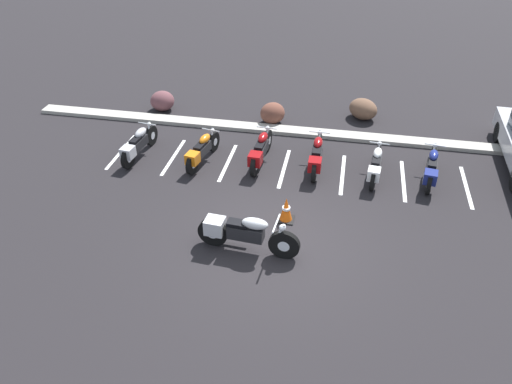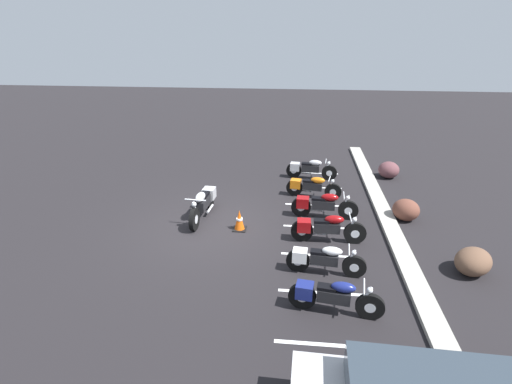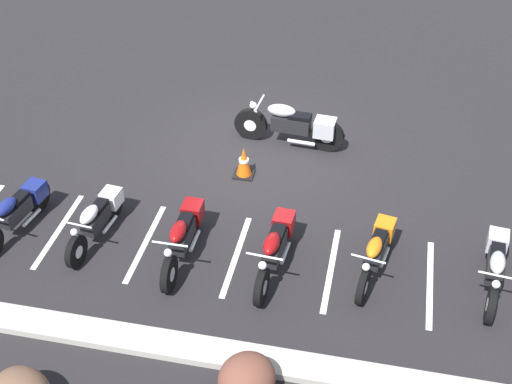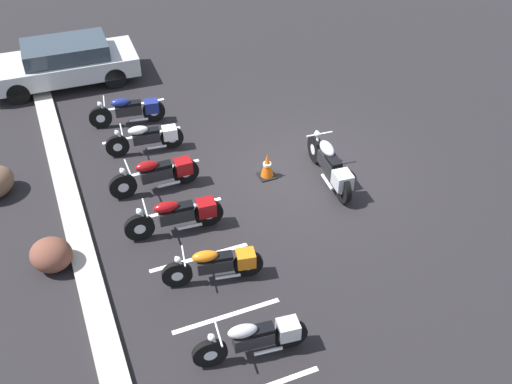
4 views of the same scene
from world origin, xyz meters
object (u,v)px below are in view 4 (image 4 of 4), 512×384
(parked_bike_0, at_px, (257,338))
(traffic_cone, at_px, (267,166))
(parked_bike_3, at_px, (159,173))
(parked_bike_1, at_px, (218,264))
(landscape_rock_0, at_px, (51,255))
(car_silver, at_px, (64,62))
(parked_bike_2, at_px, (179,215))
(motorcycle_silver_featured, at_px, (331,166))
(parked_bike_4, at_px, (148,137))
(parked_bike_5, at_px, (131,110))

(parked_bike_0, distance_m, traffic_cone, 5.16)
(parked_bike_3, xyz_separation_m, traffic_cone, (-0.49, -2.51, -0.14))
(parked_bike_0, relative_size, parked_bike_1, 1.03)
(landscape_rock_0, bearing_deg, car_silver, -10.18)
(parked_bike_2, xyz_separation_m, parked_bike_3, (1.59, 0.02, -0.00))
(parked_bike_0, relative_size, parked_bike_2, 0.95)
(parked_bike_3, bearing_deg, motorcycle_silver_featured, 161.09)
(parked_bike_4, xyz_separation_m, car_silver, (4.51, 1.41, 0.27))
(parked_bike_0, height_order, traffic_cone, parked_bike_0)
(parked_bike_2, xyz_separation_m, landscape_rock_0, (-0.10, 2.67, -0.10))
(parked_bike_2, height_order, landscape_rock_0, parked_bike_2)
(landscape_rock_0, bearing_deg, parked_bike_4, -40.33)
(car_silver, height_order, traffic_cone, car_silver)
(parked_bike_3, height_order, parked_bike_5, parked_bike_3)
(motorcycle_silver_featured, bearing_deg, traffic_cone, 62.51)
(parked_bike_2, relative_size, parked_bike_3, 1.01)
(parked_bike_4, distance_m, car_silver, 4.73)
(parked_bike_0, xyz_separation_m, parked_bike_3, (5.17, 0.34, 0.02))
(motorcycle_silver_featured, xyz_separation_m, parked_bike_4, (2.91, 3.63, -0.08))
(parked_bike_1, relative_size, parked_bike_5, 0.97)
(parked_bike_2, bearing_deg, traffic_cone, -152.30)
(parked_bike_3, bearing_deg, traffic_cone, 168.75)
(parked_bike_3, xyz_separation_m, parked_bike_4, (1.62, -0.16, -0.03))
(parked_bike_3, relative_size, parked_bike_5, 1.05)
(motorcycle_silver_featured, relative_size, car_silver, 0.54)
(parked_bike_1, xyz_separation_m, parked_bike_2, (1.66, 0.29, 0.03))
(parked_bike_2, relative_size, parked_bike_4, 1.09)
(parked_bike_2, height_order, parked_bike_3, parked_bike_2)
(motorcycle_silver_featured, distance_m, traffic_cone, 1.51)
(car_silver, bearing_deg, parked_bike_3, 103.55)
(motorcycle_silver_featured, relative_size, parked_bike_0, 1.16)
(traffic_cone, bearing_deg, car_silver, 29.59)
(motorcycle_silver_featured, xyz_separation_m, parked_bike_1, (-1.97, 3.48, -0.08))
(car_silver, relative_size, traffic_cone, 6.81)
(parked_bike_1, distance_m, parked_bike_2, 1.69)
(parked_bike_2, relative_size, landscape_rock_0, 2.54)
(parked_bike_1, relative_size, parked_bike_2, 0.92)
(parked_bike_4, relative_size, parked_bike_5, 0.97)
(parked_bike_1, bearing_deg, motorcycle_silver_featured, -140.25)
(parked_bike_0, height_order, parked_bike_1, parked_bike_0)
(parked_bike_0, xyz_separation_m, landscape_rock_0, (3.47, 2.99, -0.08))
(parked_bike_0, relative_size, parked_bike_3, 0.96)
(parked_bike_1, xyz_separation_m, car_silver, (9.38, 1.55, 0.26))
(parked_bike_1, relative_size, parked_bike_3, 0.93)
(parked_bike_0, xyz_separation_m, parked_bike_1, (1.91, 0.03, -0.01))
(parked_bike_4, bearing_deg, parked_bike_2, 93.34)
(parked_bike_1, xyz_separation_m, landscape_rock_0, (1.56, 2.96, -0.07))
(parked_bike_4, relative_size, car_silver, 0.45)
(parked_bike_5, bearing_deg, parked_bike_1, 100.82)
(parked_bike_2, bearing_deg, parked_bike_1, 103.68)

